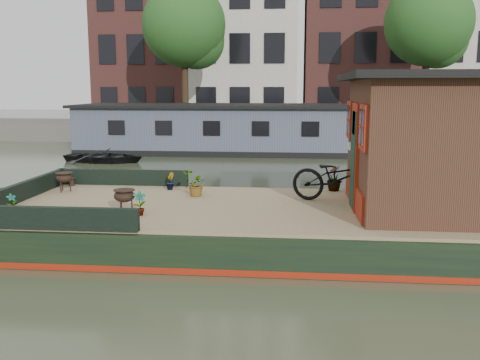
# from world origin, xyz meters

# --- Properties ---
(ground) EXTENTS (120.00, 120.00, 0.00)m
(ground) POSITION_xyz_m (0.00, 0.00, 0.00)
(ground) COLOR #313A25
(ground) RESTS_ON ground
(houseboat_hull) EXTENTS (14.01, 4.02, 0.60)m
(houseboat_hull) POSITION_xyz_m (-1.33, 0.00, 0.27)
(houseboat_hull) COLOR black
(houseboat_hull) RESTS_ON ground
(houseboat_deck) EXTENTS (11.80, 3.80, 0.05)m
(houseboat_deck) POSITION_xyz_m (0.00, 0.00, 0.62)
(houseboat_deck) COLOR #98895E
(houseboat_deck) RESTS_ON houseboat_hull
(bow_bulwark) EXTENTS (3.00, 4.00, 0.35)m
(bow_bulwark) POSITION_xyz_m (-5.07, 0.00, 0.82)
(bow_bulwark) COLOR black
(bow_bulwark) RESTS_ON houseboat_deck
(cabin) EXTENTS (4.00, 3.50, 2.42)m
(cabin) POSITION_xyz_m (2.19, 0.00, 1.88)
(cabin) COLOR black
(cabin) RESTS_ON houseboat_deck
(bicycle) EXTENTS (1.96, 1.23, 0.97)m
(bicycle) POSITION_xyz_m (0.20, 0.49, 1.14)
(bicycle) COLOR black
(bicycle) RESTS_ON houseboat_deck
(potted_plant_a) EXTENTS (0.27, 0.23, 0.43)m
(potted_plant_a) POSITION_xyz_m (-3.27, -0.92, 0.86)
(potted_plant_a) COLOR #A34E2E
(potted_plant_a) RESTS_ON houseboat_deck
(potted_plant_b) EXTENTS (0.21, 0.24, 0.37)m
(potted_plant_b) POSITION_xyz_m (-3.31, 1.49, 0.84)
(potted_plant_b) COLOR brown
(potted_plant_b) RESTS_ON houseboat_deck
(potted_plant_c) EXTENTS (0.60, 0.60, 0.51)m
(potted_plant_c) POSITION_xyz_m (-2.63, 0.82, 0.90)
(potted_plant_c) COLOR #A15D2E
(potted_plant_c) RESTS_ON houseboat_deck
(potted_plant_d) EXTENTS (0.36, 0.36, 0.54)m
(potted_plant_d) POSITION_xyz_m (0.20, 1.70, 0.92)
(potted_plant_d) COLOR maroon
(potted_plant_d) RESTS_ON houseboat_deck
(potted_plant_e) EXTENTS (0.20, 0.21, 0.33)m
(potted_plant_e) POSITION_xyz_m (-5.60, -0.87, 0.81)
(potted_plant_e) COLOR #973E2C
(potted_plant_e) RESTS_ON houseboat_deck
(brazier_front) EXTENTS (0.52, 0.52, 0.42)m
(brazier_front) POSITION_xyz_m (-3.59, -0.78, 0.86)
(brazier_front) COLOR black
(brazier_front) RESTS_ON houseboat_deck
(brazier_rear) EXTENTS (0.43, 0.43, 0.41)m
(brazier_rear) POSITION_xyz_m (-5.47, 1.04, 0.85)
(brazier_rear) COLOR black
(brazier_rear) RESTS_ON houseboat_deck
(bollard_port) EXTENTS (0.16, 0.16, 0.19)m
(bollard_port) POSITION_xyz_m (-5.60, 1.70, 0.74)
(bollard_port) COLOR black
(bollard_port) RESTS_ON houseboat_deck
(dinghy) EXTENTS (3.40, 2.63, 0.65)m
(dinghy) POSITION_xyz_m (-7.93, 10.26, 0.32)
(dinghy) COLOR black
(dinghy) RESTS_ON ground
(far_houseboat) EXTENTS (20.40, 4.40, 2.11)m
(far_houseboat) POSITION_xyz_m (0.00, 14.00, 0.97)
(far_houseboat) COLOR #464E5E
(far_houseboat) RESTS_ON ground
(quay) EXTENTS (60.00, 6.00, 0.90)m
(quay) POSITION_xyz_m (0.00, 20.50, 0.45)
(quay) COLOR #47443F
(quay) RESTS_ON ground
(townhouse_row) EXTENTS (27.25, 8.00, 16.50)m
(townhouse_row) POSITION_xyz_m (0.15, 27.50, 7.90)
(townhouse_row) COLOR brown
(townhouse_row) RESTS_ON ground
(tree_left) EXTENTS (4.40, 4.40, 7.40)m
(tree_left) POSITION_xyz_m (-6.36, 19.07, 5.89)
(tree_left) COLOR #332316
(tree_left) RESTS_ON quay
(tree_right) EXTENTS (4.40, 4.40, 7.40)m
(tree_right) POSITION_xyz_m (6.14, 19.07, 5.89)
(tree_right) COLOR #332316
(tree_right) RESTS_ON quay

